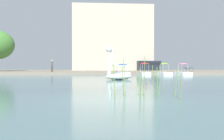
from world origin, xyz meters
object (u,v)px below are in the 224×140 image
pedal_boat_red (145,72)px  pedal_boat_lime (164,72)px  pedal_boat_blue (123,72)px  pedal_boat_pink (183,72)px  person_on_path (52,65)px  parked_van (149,65)px  bicycle_parked (188,69)px  swan_boat (118,73)px

pedal_boat_red → pedal_boat_lime: pedal_boat_red is taller
pedal_boat_blue → pedal_boat_red: pedal_boat_red is taller
pedal_boat_pink → person_on_path: 18.43m
pedal_boat_blue → parked_van: parked_van is taller
pedal_boat_blue → bicycle_parked: (9.34, 2.58, 0.29)m
pedal_boat_lime → pedal_boat_pink: bearing=-3.0°
pedal_boat_red → pedal_boat_pink: 5.07m
pedal_boat_red → parked_van: parked_van is taller
pedal_boat_red → pedal_boat_blue: bearing=-174.4°
pedal_boat_lime → person_on_path: person_on_path is taller
pedal_boat_pink → parked_van: size_ratio=0.54×
swan_boat → parked_van: (7.07, 26.32, 0.81)m
pedal_boat_lime → person_on_path: (-15.55, 3.71, 0.94)m
pedal_boat_lime → bicycle_parked: (3.83, 2.37, 0.34)m
parked_van → bicycle_parked: bearing=-75.6°
pedal_boat_red → parked_van: 15.74m
swan_boat → bicycle_parked: size_ratio=1.85×
pedal_boat_red → parked_van: (3.07, 15.41, 0.90)m
pedal_boat_red → person_on_path: (-12.94, 3.62, 0.85)m
swan_boat → pedal_boat_blue: bearing=84.1°
bicycle_parked → person_on_path: bearing=176.1°
pedal_boat_lime → pedal_boat_pink: 2.45m
parked_van → swan_boat: bearing=-105.0°
pedal_boat_pink → person_on_path: size_ratio=1.46×
pedal_boat_lime → person_on_path: 16.02m
pedal_boat_lime → pedal_boat_blue: bearing=-177.9°
swan_boat → person_on_path: bearing=121.6°
pedal_boat_pink → person_on_path: bearing=168.0°
pedal_boat_lime → parked_van: (0.46, 15.50, 0.99)m
swan_boat → pedal_boat_blue: size_ratio=1.17×
pedal_boat_blue → parked_van: bearing=69.2°
bicycle_parked → parked_van: parked_van is taller
pedal_boat_lime → bicycle_parked: size_ratio=1.42×
person_on_path → bicycle_parked: bearing=-3.9°
pedal_boat_red → person_on_path: size_ratio=1.18×
person_on_path → parked_van: size_ratio=0.37×
pedal_boat_lime → person_on_path: size_ratio=1.37×
pedal_boat_blue → pedal_boat_red: size_ratio=1.28×
bicycle_parked → pedal_boat_pink: bearing=-118.9°
swan_boat → pedal_boat_red: swan_boat is taller
pedal_boat_lime → pedal_boat_pink: size_ratio=0.93×
pedal_boat_red → parked_van: bearing=78.7°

